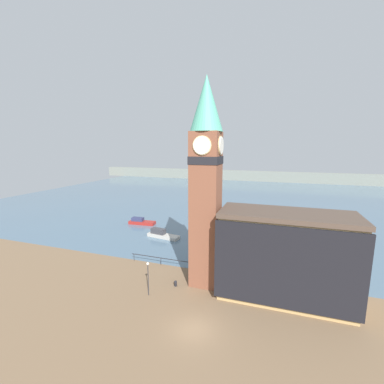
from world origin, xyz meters
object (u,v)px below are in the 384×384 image
(clock_tower, at_px, (206,179))
(pier_building, at_px, (285,256))
(boat_near, at_px, (162,234))
(boat_far, at_px, (141,222))
(lamp_post, at_px, (148,272))
(mooring_bollard_near, at_px, (176,283))

(clock_tower, relative_size, pier_building, 1.71)
(clock_tower, bearing_deg, boat_near, 132.68)
(pier_building, relative_size, boat_far, 2.44)
(clock_tower, relative_size, lamp_post, 6.16)
(clock_tower, height_order, boat_near, clock_tower)
(pier_building, distance_m, lamp_post, 15.41)
(pier_building, height_order, mooring_bollard_near, pier_building)
(clock_tower, height_order, boat_far, clock_tower)
(lamp_post, bearing_deg, pier_building, 16.78)
(boat_near, distance_m, lamp_post, 19.43)
(boat_far, xyz_separation_m, lamp_post, (14.84, -24.31, 2.29))
(boat_near, xyz_separation_m, mooring_bollard_near, (9.04, -15.24, -0.19))
(pier_building, relative_size, lamp_post, 3.59)
(boat_near, distance_m, boat_far, 10.16)
(boat_near, bearing_deg, boat_far, 150.73)
(boat_near, bearing_deg, clock_tower, -38.58)
(clock_tower, height_order, mooring_bollard_near, clock_tower)
(clock_tower, bearing_deg, mooring_bollard_near, -147.84)
(pier_building, xyz_separation_m, boat_far, (-29.45, 19.90, -4.47))
(pier_building, xyz_separation_m, boat_near, (-21.44, 13.64, -4.41))
(clock_tower, xyz_separation_m, mooring_bollard_near, (-3.18, -2.00, -12.80))
(pier_building, bearing_deg, clock_tower, 177.53)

